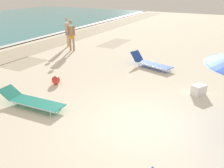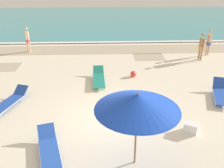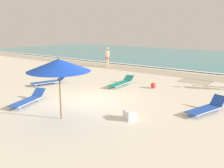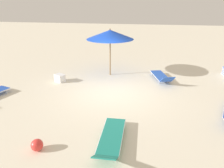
% 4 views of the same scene
% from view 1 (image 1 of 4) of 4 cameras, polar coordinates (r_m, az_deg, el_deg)
% --- Properties ---
extents(ground_plane, '(60.00, 60.00, 0.16)m').
position_cam_1_polar(ground_plane, '(7.17, 7.90, -9.90)').
color(ground_plane, beige).
extents(sun_lounger_beside_umbrella, '(1.25, 2.22, 0.61)m').
position_cam_1_polar(sun_lounger_beside_umbrella, '(11.96, 8.72, 4.83)').
color(sun_lounger_beside_umbrella, blue).
rests_on(sun_lounger_beside_umbrella, ground_plane).
extents(sun_lounger_near_water_left, '(0.69, 2.32, 0.48)m').
position_cam_1_polar(sun_lounger_near_water_left, '(8.40, -17.94, -3.64)').
color(sun_lounger_near_water_left, '#1E8475').
rests_on(sun_lounger_near_water_left, ground_plane).
extents(beachgoer_shoreline_child, '(0.27, 0.43, 1.76)m').
position_cam_1_polar(beachgoer_shoreline_child, '(14.92, -9.27, 11.27)').
color(beachgoer_shoreline_child, '#A37A5B').
rests_on(beachgoer_shoreline_child, ground_plane).
extents(beachgoer_strolling_adult, '(0.41, 0.29, 1.76)m').
position_cam_1_polar(beachgoer_strolling_adult, '(16.11, -10.18, 11.98)').
color(beachgoer_strolling_adult, tan).
rests_on(beachgoer_strolling_adult, ground_plane).
extents(beach_ball, '(0.33, 0.33, 0.33)m').
position_cam_1_polar(beach_ball, '(10.04, -12.71, 0.88)').
color(beach_ball, red).
rests_on(beach_ball, ground_plane).
extents(cooler_box, '(0.61, 0.55, 0.37)m').
position_cam_1_polar(cooler_box, '(9.36, 19.20, -1.27)').
color(cooler_box, white).
rests_on(cooler_box, ground_plane).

